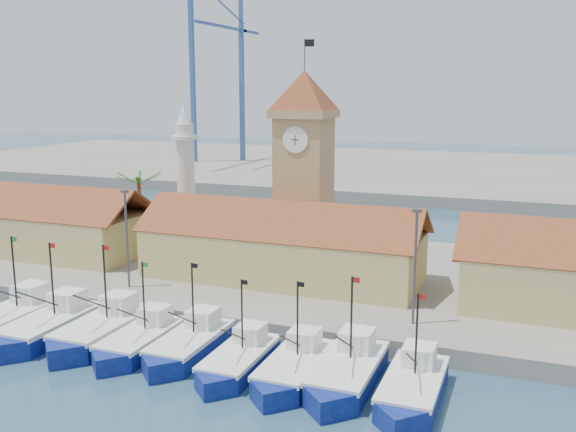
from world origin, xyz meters
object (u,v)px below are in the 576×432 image
at_px(clock_tower, 304,163).
at_px(boat_0, 9,320).
at_px(boat_4, 188,347).
at_px(minaret, 186,175).

bearing_deg(clock_tower, boat_0, -126.33).
distance_m(boat_4, minaret, 29.81).
bearing_deg(boat_4, boat_0, -177.66).
bearing_deg(boat_4, minaret, 119.71).
bearing_deg(minaret, boat_4, -60.29).
distance_m(boat_0, minaret, 26.96).
relative_size(boat_4, clock_tower, 0.42).
xyz_separation_m(boat_0, boat_4, (16.26, 0.67, -0.08)).
height_order(boat_4, minaret, minaret).
height_order(boat_0, boat_4, boat_0).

